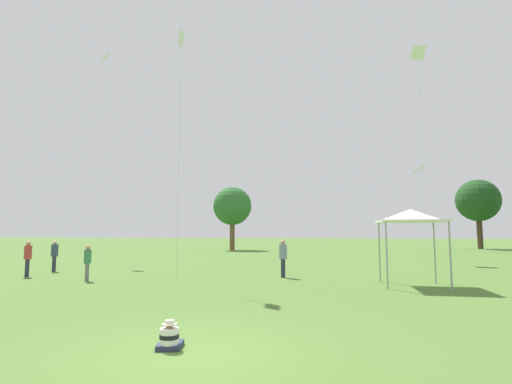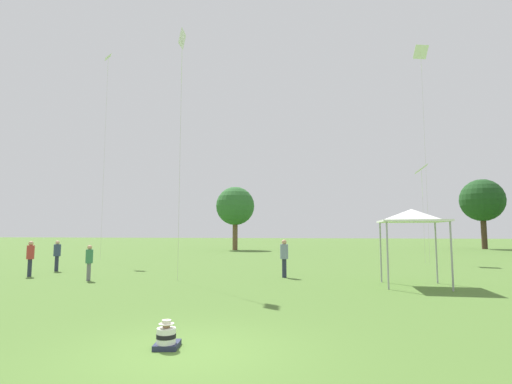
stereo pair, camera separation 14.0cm
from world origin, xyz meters
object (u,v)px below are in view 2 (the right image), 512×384
at_px(seated_toddler, 166,337).
at_px(kite_2, 421,171).
at_px(person_standing_6, 30,255).
at_px(person_standing_5, 57,253).
at_px(person_standing_2, 89,259).
at_px(kite_3, 421,61).
at_px(kite_0, 182,52).
at_px(distant_tree_1, 482,201).
at_px(canopy_tent, 412,216).
at_px(kite_1, 108,73).
at_px(person_standing_3, 284,255).
at_px(distant_tree_2, 235,206).

distance_m(seated_toddler, kite_2, 26.29).
height_order(seated_toddler, kite_2, kite_2).
bearing_deg(person_standing_6, person_standing_5, 6.27).
height_order(person_standing_2, kite_3, kite_3).
relative_size(person_standing_5, kite_0, 0.15).
bearing_deg(distant_tree_1, kite_2, -114.57).
height_order(person_standing_5, person_standing_6, person_standing_6).
bearing_deg(canopy_tent, kite_1, 152.37).
bearing_deg(kite_1, person_standing_5, 25.84).
distance_m(seated_toddler, canopy_tent, 12.38).
distance_m(seated_toddler, person_standing_6, 15.80).
relative_size(person_standing_2, distant_tree_1, 0.17).
height_order(person_standing_3, distant_tree_1, distant_tree_1).
relative_size(person_standing_6, distant_tree_1, 0.19).
xyz_separation_m(kite_1, distant_tree_2, (5.88, 19.92, -10.14)).
bearing_deg(distant_tree_2, kite_1, -106.46).
bearing_deg(kite_2, distant_tree_1, -154.48).
bearing_deg(kite_3, distant_tree_2, -17.17).
bearing_deg(seated_toddler, person_standing_6, 128.21).
bearing_deg(kite_0, distant_tree_1, -173.91).
relative_size(canopy_tent, kite_2, 0.44).
distance_m(kite_3, distant_tree_2, 28.68).
bearing_deg(seated_toddler, kite_3, 56.07).
xyz_separation_m(person_standing_6, canopy_tent, (18.26, 0.25, 1.82)).
xyz_separation_m(seated_toddler, canopy_tent, (6.17, 10.39, 2.67)).
xyz_separation_m(person_standing_6, distant_tree_1, (33.95, 41.52, 5.45)).
xyz_separation_m(person_standing_6, kite_2, (21.21, 13.65, 5.67)).
bearing_deg(seated_toddler, kite_0, 100.39).
xyz_separation_m(person_standing_3, person_standing_6, (-12.57, -2.27, -0.04)).
bearing_deg(kite_2, person_standing_6, -7.16).
bearing_deg(distant_tree_1, kite_3, -113.59).
xyz_separation_m(seated_toddler, kite_2, (9.13, 23.78, 6.52)).
bearing_deg(kite_3, seated_toddler, 95.59).
distance_m(seated_toddler, distant_tree_2, 43.38).
distance_m(person_standing_3, kite_2, 15.35).
height_order(kite_2, distant_tree_1, distant_tree_1).
bearing_deg(kite_2, person_standing_5, -13.10).
height_order(kite_1, distant_tree_2, kite_1).
bearing_deg(person_standing_6, kite_3, -65.22).
bearing_deg(kite_2, person_standing_3, 12.86).
height_order(kite_3, distant_tree_2, kite_3).
xyz_separation_m(kite_3, distant_tree_1, (12.64, 28.96, -8.24)).
relative_size(kite_0, distant_tree_2, 1.50).
bearing_deg(person_standing_6, kite_2, -62.98).
relative_size(kite_1, kite_3, 1.10).
relative_size(person_standing_3, canopy_tent, 0.58).
height_order(canopy_tent, distant_tree_1, distant_tree_1).
height_order(person_standing_2, distant_tree_1, distant_tree_1).
distance_m(person_standing_3, distant_tree_2, 31.59).
height_order(person_standing_5, canopy_tent, canopy_tent).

